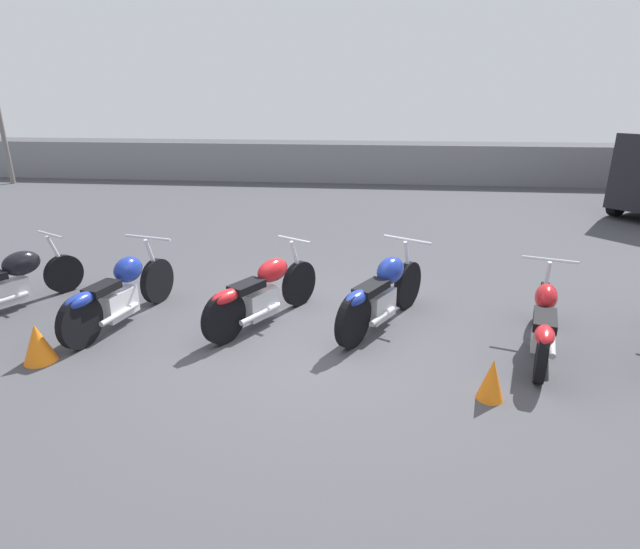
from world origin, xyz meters
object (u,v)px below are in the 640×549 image
(motorcycle_slot_0, at_px, (9,281))
(motorcycle_slot_1, at_px, (120,292))
(motorcycle_slot_4, at_px, (544,321))
(motorcycle_slot_3, at_px, (382,293))
(traffic_cone_far, at_px, (38,343))
(traffic_cone_near, at_px, (492,379))
(motorcycle_slot_2, at_px, (263,293))

(motorcycle_slot_0, height_order, motorcycle_slot_1, motorcycle_slot_1)
(motorcycle_slot_0, xyz_separation_m, motorcycle_slot_4, (7.05, -0.48, -0.03))
(motorcycle_slot_1, xyz_separation_m, motorcycle_slot_3, (3.40, 0.29, 0.03))
(motorcycle_slot_1, bearing_deg, traffic_cone_far, -100.23)
(motorcycle_slot_1, relative_size, motorcycle_slot_3, 1.11)
(traffic_cone_near, xyz_separation_m, traffic_cone_far, (-4.92, 0.21, 0.01))
(motorcycle_slot_3, bearing_deg, traffic_cone_far, -131.40)
(motorcycle_slot_0, xyz_separation_m, motorcycle_slot_3, (5.19, -0.00, 0.05))
(motorcycle_slot_2, bearing_deg, motorcycle_slot_3, 32.95)
(motorcycle_slot_3, relative_size, traffic_cone_near, 4.37)
(motorcycle_slot_1, relative_size, motorcycle_slot_2, 1.12)
(motorcycle_slot_2, distance_m, traffic_cone_near, 3.02)
(traffic_cone_far, bearing_deg, traffic_cone_near, -2.40)
(motorcycle_slot_1, distance_m, motorcycle_slot_2, 1.86)
(motorcycle_slot_3, height_order, motorcycle_slot_4, motorcycle_slot_3)
(traffic_cone_near, distance_m, traffic_cone_far, 4.93)
(motorcycle_slot_2, distance_m, motorcycle_slot_3, 1.55)
(motorcycle_slot_2, height_order, motorcycle_slot_4, motorcycle_slot_2)
(motorcycle_slot_4, relative_size, traffic_cone_far, 4.51)
(motorcycle_slot_3, relative_size, traffic_cone_far, 4.18)
(motorcycle_slot_2, xyz_separation_m, traffic_cone_far, (-2.30, -1.28, -0.21))
(traffic_cone_far, bearing_deg, motorcycle_slot_3, 19.50)
(motorcycle_slot_1, height_order, motorcycle_slot_4, motorcycle_slot_1)
(motorcycle_slot_4, relative_size, traffic_cone_near, 4.71)
(motorcycle_slot_3, distance_m, traffic_cone_far, 4.10)
(motorcycle_slot_0, relative_size, motorcycle_slot_4, 0.92)
(motorcycle_slot_2, distance_m, motorcycle_slot_4, 3.44)
(motorcycle_slot_4, distance_m, traffic_cone_far, 5.78)
(motorcycle_slot_2, bearing_deg, motorcycle_slot_4, 23.18)
(motorcycle_slot_3, bearing_deg, motorcycle_slot_0, -150.90)
(motorcycle_slot_2, bearing_deg, traffic_cone_near, 0.31)
(motorcycle_slot_2, height_order, traffic_cone_far, motorcycle_slot_2)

